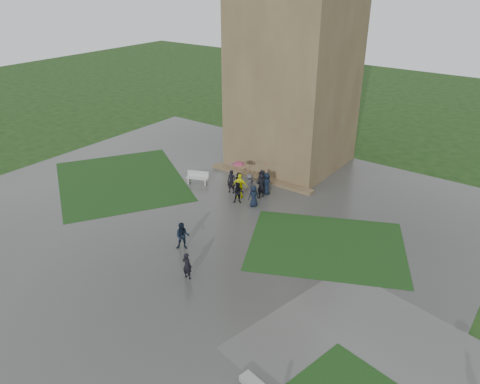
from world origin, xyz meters
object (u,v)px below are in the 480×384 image
Objects in this scene: pedestrian_mid at (183,236)px; pedestrian_near at (187,266)px; tower at (295,52)px; bench at (198,177)px.

pedestrian_mid reaches higher than pedestrian_near.
tower is 10.75× the size of pedestrian_mid.
tower is at bearing 42.56° from bench.
pedestrian_near is (4.01, -17.23, -8.21)m from tower.
pedestrian_mid is 2.93m from pedestrian_near.
bench is 9.09m from pedestrian_mid.
tower is 11.71× the size of pedestrian_near.
pedestrian_mid is 1.09× the size of pedestrian_near.
tower reaches higher than pedestrian_mid.
bench is at bearing 90.00° from pedestrian_mid.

